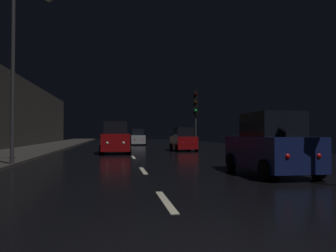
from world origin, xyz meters
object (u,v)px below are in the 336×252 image
at_px(traffic_light_far_right, 196,107).
at_px(car_parked_right_near, 270,146).
at_px(streetlamp_overhead, 24,50).
at_px(car_approaching_headlights, 115,139).
at_px(car_distant_taillights, 137,138).
at_px(car_parked_right_far, 183,140).

distance_m(traffic_light_far_right, car_parked_right_near, 13.99).
xyz_separation_m(traffic_light_far_right, streetlamp_overhead, (-9.91, -9.99, 1.52)).
height_order(car_approaching_headlights, car_distant_taillights, car_approaching_headlights).
xyz_separation_m(traffic_light_far_right, car_approaching_headlights, (-6.11, -1.55, -2.40)).
height_order(car_parked_right_far, car_distant_taillights, car_distant_taillights).
xyz_separation_m(car_parked_right_far, car_distant_taillights, (-2.81, 12.14, 0.01)).
xyz_separation_m(car_parked_right_near, car_distant_taillights, (-2.81, 26.74, -0.12)).
bearing_deg(car_distant_taillights, car_approaching_headlights, 170.24).
bearing_deg(car_parked_right_near, car_distant_taillights, 6.00).
height_order(traffic_light_far_right, car_distant_taillights, traffic_light_far_right).
bearing_deg(car_parked_right_near, car_parked_right_far, 0.00).
bearing_deg(car_parked_right_near, car_approaching_headlights, 23.51).
height_order(car_parked_right_near, car_parked_right_far, car_parked_right_near).
bearing_deg(car_parked_right_far, car_approaching_headlights, 114.31).
bearing_deg(streetlamp_overhead, car_distant_taillights, 74.67).
relative_size(car_approaching_headlights, car_distant_taillights, 1.18).
distance_m(car_parked_right_far, car_distant_taillights, 12.46).
distance_m(streetlamp_overhead, car_approaching_headlights, 10.06).
bearing_deg(car_distant_taillights, car_parked_right_near, -174.00).
height_order(streetlamp_overhead, car_approaching_headlights, streetlamp_overhead).
distance_m(streetlamp_overhead, car_parked_right_far, 14.74).
relative_size(traffic_light_far_right, streetlamp_overhead, 0.63).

